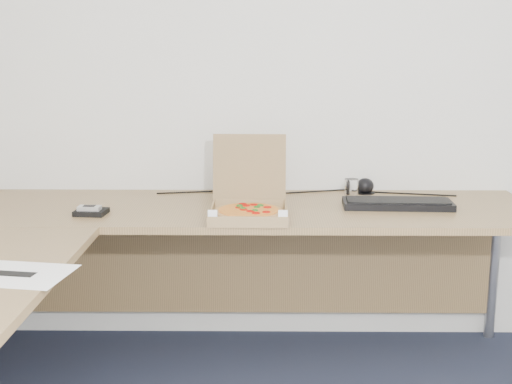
{
  "coord_description": "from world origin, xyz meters",
  "views": [
    {
      "loc": [
        -0.42,
        -1.45,
        1.4
      ],
      "look_at": [
        -0.45,
        1.28,
        0.82
      ],
      "focal_mm": 47.58,
      "sensor_mm": 36.0,
      "label": 1
    }
  ],
  "objects_px": {
    "desk": "(155,240)",
    "wallet": "(91,212)",
    "pizza_box": "(249,208)",
    "drinking_glass": "(351,191)",
    "keyboard": "(397,204)"
  },
  "relations": [
    {
      "from": "desk",
      "to": "wallet",
      "type": "relative_size",
      "value": 20.12
    },
    {
      "from": "pizza_box",
      "to": "drinking_glass",
      "type": "height_order",
      "value": "pizza_box"
    },
    {
      "from": "desk",
      "to": "keyboard",
      "type": "height_order",
      "value": "keyboard"
    },
    {
      "from": "desk",
      "to": "wallet",
      "type": "height_order",
      "value": "wallet"
    },
    {
      "from": "pizza_box",
      "to": "keyboard",
      "type": "height_order",
      "value": "pizza_box"
    },
    {
      "from": "keyboard",
      "to": "wallet",
      "type": "bearing_deg",
      "value": -171.18
    },
    {
      "from": "pizza_box",
      "to": "drinking_glass",
      "type": "distance_m",
      "value": 0.52
    },
    {
      "from": "keyboard",
      "to": "desk",
      "type": "bearing_deg",
      "value": -154.33
    },
    {
      "from": "drinking_glass",
      "to": "keyboard",
      "type": "xyz_separation_m",
      "value": [
        0.19,
        -0.09,
        -0.04
      ]
    },
    {
      "from": "pizza_box",
      "to": "wallet",
      "type": "height_order",
      "value": "pizza_box"
    },
    {
      "from": "pizza_box",
      "to": "wallet",
      "type": "relative_size",
      "value": 2.9
    },
    {
      "from": "wallet",
      "to": "drinking_glass",
      "type": "bearing_deg",
      "value": 18.17
    },
    {
      "from": "desk",
      "to": "pizza_box",
      "type": "xyz_separation_m",
      "value": [
        0.35,
        0.24,
        0.07
      ]
    },
    {
      "from": "desk",
      "to": "wallet",
      "type": "distance_m",
      "value": 0.41
    },
    {
      "from": "desk",
      "to": "keyboard",
      "type": "xyz_separation_m",
      "value": [
        0.98,
        0.42,
        0.04
      ]
    }
  ]
}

